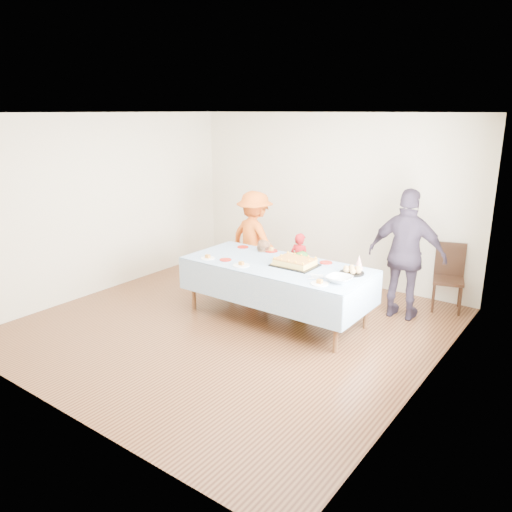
{
  "coord_description": "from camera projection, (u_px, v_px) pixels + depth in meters",
  "views": [
    {
      "loc": [
        3.83,
        -4.72,
        2.73
      ],
      "look_at": [
        0.15,
        0.3,
        0.9
      ],
      "focal_mm": 35.0,
      "sensor_mm": 36.0,
      "label": 1
    }
  ],
  "objects": [
    {
      "name": "ground",
      "position": [
        234.0,
        325.0,
        6.59
      ],
      "size": [
        5.0,
        5.0,
        0.0
      ],
      "primitive_type": "plane",
      "color": "#402012",
      "rests_on": "ground"
    },
    {
      "name": "room_walls",
      "position": [
        236.0,
        192.0,
        6.07
      ],
      "size": [
        5.04,
        5.04,
        2.72
      ],
      "color": "beige",
      "rests_on": "ground"
    },
    {
      "name": "party_table",
      "position": [
        276.0,
        268.0,
        6.6
      ],
      "size": [
        2.5,
        1.1,
        0.78
      ],
      "color": "#50361B",
      "rests_on": "ground"
    },
    {
      "name": "birthday_cake",
      "position": [
        295.0,
        262.0,
        6.48
      ],
      "size": [
        0.56,
        0.43,
        0.1
      ],
      "color": "black",
      "rests_on": "party_table"
    },
    {
      "name": "rolls_tray",
      "position": [
        352.0,
        271.0,
        6.17
      ],
      "size": [
        0.31,
        0.31,
        0.09
      ],
      "color": "black",
      "rests_on": "party_table"
    },
    {
      "name": "punch_bowl",
      "position": [
        339.0,
        279.0,
        5.87
      ],
      "size": [
        0.3,
        0.3,
        0.07
      ],
      "primitive_type": "imported",
      "color": "silver",
      "rests_on": "party_table"
    },
    {
      "name": "party_hat",
      "position": [
        359.0,
        262.0,
        6.32
      ],
      "size": [
        0.11,
        0.11,
        0.19
      ],
      "primitive_type": "cone",
      "color": "white",
      "rests_on": "party_table"
    },
    {
      "name": "fork_pile",
      "position": [
        314.0,
        275.0,
        6.01
      ],
      "size": [
        0.24,
        0.18,
        0.07
      ],
      "primitive_type": null,
      "color": "white",
      "rests_on": "party_table"
    },
    {
      "name": "plate_red_far_a",
      "position": [
        243.0,
        247.0,
        7.37
      ],
      "size": [
        0.17,
        0.17,
        0.01
      ],
      "primitive_type": "cylinder",
      "color": "#B5150D",
      "rests_on": "party_table"
    },
    {
      "name": "plate_red_far_b",
      "position": [
        271.0,
        251.0,
        7.16
      ],
      "size": [
        0.2,
        0.2,
        0.01
      ],
      "primitive_type": "cylinder",
      "color": "#B5150D",
      "rests_on": "party_table"
    },
    {
      "name": "plate_red_far_c",
      "position": [
        291.0,
        256.0,
        6.89
      ],
      "size": [
        0.16,
        0.16,
        0.01
      ],
      "primitive_type": "cylinder",
      "color": "#B5150D",
      "rests_on": "party_table"
    },
    {
      "name": "plate_red_far_d",
      "position": [
        326.0,
        262.0,
        6.62
      ],
      "size": [
        0.17,
        0.17,
        0.01
      ],
      "primitive_type": "cylinder",
      "color": "#B5150D",
      "rests_on": "party_table"
    },
    {
      "name": "plate_red_near",
      "position": [
        226.0,
        260.0,
        6.74
      ],
      "size": [
        0.16,
        0.16,
        0.01
      ],
      "primitive_type": "cylinder",
      "color": "#B5150D",
      "rests_on": "party_table"
    },
    {
      "name": "plate_white_left",
      "position": [
        208.0,
        258.0,
        6.8
      ],
      "size": [
        0.19,
        0.19,
        0.01
      ],
      "primitive_type": "cylinder",
      "color": "white",
      "rests_on": "party_table"
    },
    {
      "name": "plate_white_mid",
      "position": [
        241.0,
        265.0,
        6.5
      ],
      "size": [
        0.22,
        0.22,
        0.01
      ],
      "primitive_type": "cylinder",
      "color": "white",
      "rests_on": "party_table"
    },
    {
      "name": "plate_white_right",
      "position": [
        319.0,
        284.0,
        5.81
      ],
      "size": [
        0.21,
        0.21,
        0.01
      ],
      "primitive_type": "cylinder",
      "color": "white",
      "rests_on": "party_table"
    },
    {
      "name": "dining_chair",
      "position": [
        449.0,
        273.0,
        7.03
      ],
      "size": [
        0.51,
        0.51,
        0.94
      ],
      "rotation": [
        0.0,
        0.0,
        0.29
      ],
      "color": "black",
      "rests_on": "ground"
    },
    {
      "name": "toddler_left",
      "position": [
        300.0,
        262.0,
        7.73
      ],
      "size": [
        0.35,
        0.24,
        0.93
      ],
      "primitive_type": "imported",
      "rotation": [
        0.0,
        0.0,
        3.1
      ],
      "color": "red",
      "rests_on": "ground"
    },
    {
      "name": "toddler_mid",
      "position": [
        301.0,
        281.0,
        7.0
      ],
      "size": [
        0.49,
        0.41,
        0.85
      ],
      "primitive_type": "imported",
      "rotation": [
        0.0,
        0.0,
        3.53
      ],
      "color": "#397B29",
      "rests_on": "ground"
    },
    {
      "name": "toddler_right",
      "position": [
        263.0,
        271.0,
        7.29
      ],
      "size": [
        0.51,
        0.43,
        0.94
      ],
      "primitive_type": "imported",
      "rotation": [
        0.0,
        0.0,
        2.98
      ],
      "color": "#B17A52",
      "rests_on": "ground"
    },
    {
      "name": "adult_left",
      "position": [
        255.0,
        239.0,
        7.92
      ],
      "size": [
        1.06,
        0.72,
        1.52
      ],
      "primitive_type": "imported",
      "rotation": [
        0.0,
        0.0,
        2.98
      ],
      "color": "orange",
      "rests_on": "ground"
    },
    {
      "name": "adult_right",
      "position": [
        407.0,
        255.0,
        6.61
      ],
      "size": [
        1.06,
        0.5,
        1.77
      ],
      "primitive_type": "imported",
      "rotation": [
        0.0,
        0.0,
        3.21
      ],
      "color": "#2F2634",
      "rests_on": "ground"
    }
  ]
}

